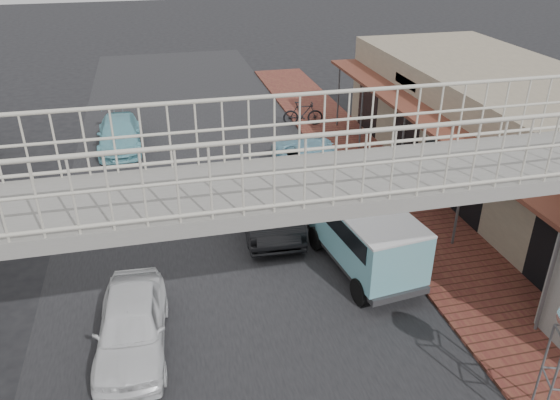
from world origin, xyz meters
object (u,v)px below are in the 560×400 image
motorcycle_far (303,114)px  angkot_van (366,231)px  dark_sedan (267,201)px  motorcycle_near (408,194)px  arrow_sign (439,159)px  white_hatchback (131,325)px  angkot_far (119,134)px  angkot_curb (311,161)px

motorcycle_far → angkot_van: bearing=-176.2°
dark_sedan → motorcycle_near: size_ratio=2.68×
motorcycle_near → arrow_sign: bearing=158.9°
angkot_van → motorcycle_near: (2.77, 3.11, -0.69)m
white_hatchback → angkot_far: white_hatchback is taller
angkot_van → motorcycle_near: bearing=41.2°
dark_sedan → angkot_curb: size_ratio=0.92×
angkot_curb → motorcycle_near: angkot_curb is taller
motorcycle_near → angkot_far: bearing=37.0°
angkot_curb → motorcycle_near: bearing=131.3°
angkot_far → motorcycle_far: bearing=3.9°
angkot_curb → arrow_sign: size_ratio=1.57×
dark_sedan → angkot_curb: dark_sedan is taller
dark_sedan → angkot_curb: bearing=54.9°
dark_sedan → motorcycle_near: bearing=1.2°
white_hatchback → angkot_far: size_ratio=0.89×
dark_sedan → angkot_far: size_ratio=1.10×
dark_sedan → motorcycle_near: (4.89, -0.15, -0.22)m
dark_sedan → arrow_sign: bearing=-23.2°
angkot_van → arrow_sign: bearing=14.8°
angkot_curb → angkot_far: size_ratio=1.20×
arrow_sign → angkot_curb: bearing=114.2°
motorcycle_near → motorcycle_far: size_ratio=0.94×
dark_sedan → angkot_van: size_ratio=1.13×
motorcycle_far → motorcycle_near: bearing=-160.7°
white_hatchback → arrow_sign: arrow_sign is taller
white_hatchback → angkot_van: angkot_van is taller
angkot_far → arrow_sign: size_ratio=1.31×
angkot_curb → angkot_van: 6.29m
dark_sedan → arrow_sign: size_ratio=1.44×
angkot_van → angkot_far: bearing=114.7°
dark_sedan → motorcycle_far: size_ratio=2.51×
angkot_curb → dark_sedan: bearing=54.4°
dark_sedan → motorcycle_far: bearing=70.3°
white_hatchback → angkot_van: bearing=19.1°
angkot_van → arrow_sign: size_ratio=1.28×
motorcycle_far → arrow_sign: bearing=-163.8°
angkot_van → motorcycle_far: angkot_van is taller
motorcycle_near → arrow_sign: size_ratio=0.54×
angkot_curb → angkot_van: bearing=90.3°
angkot_curb → angkot_van: angkot_van is taller
angkot_far → motorcycle_far: (8.43, 0.71, 0.04)m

